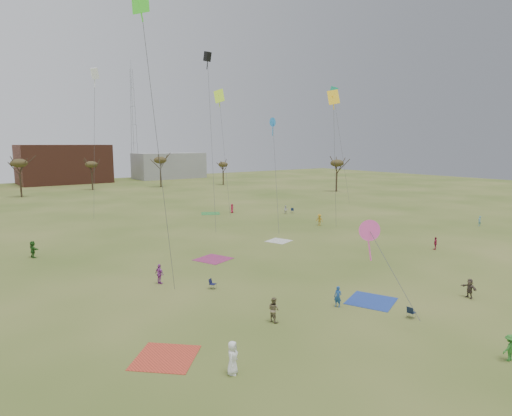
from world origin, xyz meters
TOP-DOWN VIEW (x-y plane):
  - ground at (0.00, 0.00)m, footprint 260.00×260.00m
  - flyer_near_left at (-15.71, -6.95)m, footprint 1.09×1.05m
  - flyer_near_center at (-2.01, -15.32)m, footprint 1.08×0.71m
  - flyer_near_right at (-3.76, -3.62)m, footprint 0.56×0.69m
  - spectator_fore_a at (19.10, 1.96)m, footprint 0.96×0.65m
  - spectator_fore_b at (-9.50, -2.85)m, footprint 0.76×0.93m
  - spectator_fore_c at (6.33, -8.69)m, footprint 0.78×1.55m
  - flyer_mid_b at (18.87, 21.03)m, footprint 1.06×1.31m
  - flyer_mid_c at (38.14, 6.12)m, footprint 0.60×0.42m
  - spectator_mid_d at (-12.48, 9.74)m, footprint 0.69×1.14m
  - spectator_mid_e at (21.83, 32.39)m, footprint 0.93×0.86m
  - flyer_far_a at (-19.93, 26.47)m, footprint 0.94×1.81m
  - flyer_far_b at (14.82, 39.20)m, footprint 0.95×0.83m
  - blanket_red at (-17.90, -3.09)m, footprint 4.87×4.87m
  - blanket_blue at (-0.71, -4.41)m, footprint 4.53×4.53m
  - blanket_cream at (7.03, 16.50)m, footprint 3.45×3.45m
  - blanket_plum at (-4.34, 13.98)m, footprint 4.24×4.24m
  - blanket_olive at (11.25, 40.78)m, footprint 4.45×4.45m
  - camp_chair_left at (-9.36, 5.74)m, footprint 0.72×0.73m
  - camp_chair_center at (-1.10, -8.28)m, footprint 0.59×0.55m
  - camp_chair_right at (23.58, 32.61)m, footprint 0.72×0.73m
  - kites_aloft at (-1.74, 27.27)m, footprint 70.06×57.58m
  - tree_line at (-2.85, 79.12)m, footprint 117.44×49.32m
  - building_brick at (5.00, 120.00)m, footprint 26.00×16.00m
  - building_grey at (40.00, 118.00)m, footprint 24.00×12.00m
  - radio_tower at (30.00, 125.00)m, footprint 1.51×1.72m

SIDE VIEW (x-z plane):
  - ground at x=0.00m, z-range 0.00..0.00m
  - blanket_red at x=-17.90m, z-range -0.01..0.02m
  - blanket_blue at x=-0.71m, z-range -0.01..0.02m
  - blanket_cream at x=7.03m, z-range -0.01..0.02m
  - blanket_plum at x=-4.34m, z-range -0.01..0.02m
  - blanket_olive at x=11.25m, z-range -0.01..0.02m
  - camp_chair_left at x=-9.36m, z-range -0.18..0.69m
  - camp_chair_center at x=-1.10m, z-range -0.18..0.69m
  - camp_chair_right at x=23.58m, z-range -0.18..0.69m
  - spectator_fore_a at x=19.10m, z-range 0.00..1.51m
  - spectator_mid_e at x=21.83m, z-range 0.00..1.53m
  - flyer_mid_c at x=38.14m, z-range 0.00..1.56m
  - flyer_near_center at x=-2.01m, z-range 0.00..1.57m
  - spectator_fore_c at x=6.33m, z-range 0.00..1.60m
  - flyer_near_right at x=-3.76m, z-range 0.00..1.63m
  - flyer_far_b at x=14.82m, z-range 0.00..1.64m
  - flyer_mid_b at x=18.87m, z-range 0.00..1.77m
  - spectator_fore_b at x=-9.50m, z-range 0.00..1.79m
  - spectator_mid_d at x=-12.48m, z-range 0.00..1.81m
  - flyer_far_a at x=-19.93m, z-range 0.00..1.86m
  - flyer_near_left at x=-15.71m, z-range 0.00..1.88m
  - building_grey at x=40.00m, z-range 0.00..9.00m
  - building_brick at x=5.00m, z-range 0.00..12.00m
  - tree_line at x=-2.85m, z-range 2.63..11.54m
  - kites_aloft at x=-1.74m, z-range 7.19..30.91m
  - radio_tower at x=30.00m, z-range -1.29..39.71m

